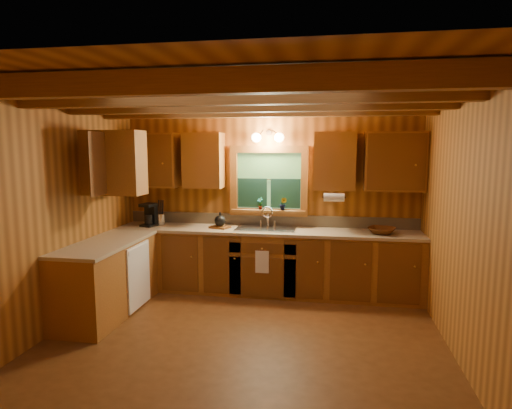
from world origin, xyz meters
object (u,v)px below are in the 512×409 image
object	(u,v)px
coffee_maker	(150,215)
cutting_board	(220,227)
wicker_basket	(382,231)
sink	(266,232)

from	to	relation	value
coffee_maker	cutting_board	world-z (taller)	coffee_maker
coffee_maker	wicker_basket	distance (m)	3.24
coffee_maker	sink	bearing A→B (deg)	16.81
sink	wicker_basket	world-z (taller)	sink
cutting_board	wicker_basket	size ratio (longest dim) A/B	0.75
cutting_board	wicker_basket	distance (m)	2.20
sink	cutting_board	size ratio (longest dim) A/B	3.10
cutting_board	wicker_basket	world-z (taller)	wicker_basket
sink	cutting_board	xyz separation A→B (m)	(-0.65, -0.03, 0.06)
wicker_basket	sink	bearing A→B (deg)	177.37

